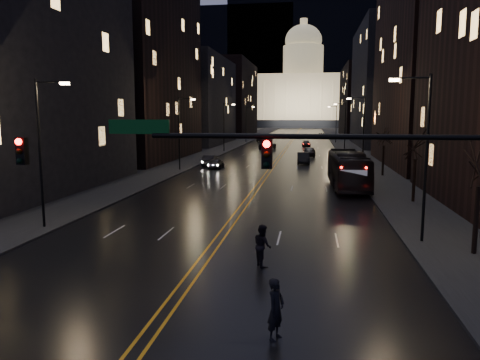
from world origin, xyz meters
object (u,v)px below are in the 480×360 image
at_px(oncoming_car_a, 216,163).
at_px(receding_car_a, 303,158).
at_px(pedestrian_a, 276,309).
at_px(bus, 348,170).
at_px(oncoming_car_b, 210,160).
at_px(traffic_signal, 339,170).
at_px(pedestrian_b, 263,245).

bearing_deg(oncoming_car_a, receding_car_a, -143.54).
bearing_deg(pedestrian_a, bus, 16.72).
relative_size(oncoming_car_b, pedestrian_a, 2.27).
xyz_separation_m(oncoming_car_a, pedestrian_a, (10.97, -44.79, 0.30)).
relative_size(traffic_signal, pedestrian_b, 8.87).
bearing_deg(bus, pedestrian_b, -104.93).
bearing_deg(pedestrian_b, oncoming_car_a, -12.80).
bearing_deg(traffic_signal, pedestrian_a, -133.76).
bearing_deg(oncoming_car_b, receding_car_a, -161.10).
distance_m(oncoming_car_a, receding_car_a, 13.44).
distance_m(traffic_signal, receding_car_a, 50.76).
distance_m(traffic_signal, bus, 29.66).
bearing_deg(oncoming_car_a, pedestrian_b, 105.81).
xyz_separation_m(traffic_signal, pedestrian_a, (-1.91, -2.00, -4.12)).
bearing_deg(bus, pedestrian_a, -100.08).
distance_m(traffic_signal, pedestrian_a, 4.96).
relative_size(bus, receding_car_a, 2.58).
bearing_deg(bus, receding_car_a, 100.09).
xyz_separation_m(oncoming_car_a, oncoming_car_b, (-1.52, 3.39, 0.06)).
height_order(bus, oncoming_car_a, bus).
distance_m(pedestrian_a, pedestrian_b, 7.09).
xyz_separation_m(oncoming_car_b, receding_car_a, (12.50, 4.36, 0.06)).
bearing_deg(traffic_signal, pedestrian_b, 121.27).
bearing_deg(receding_car_a, traffic_signal, -90.11).
bearing_deg(traffic_signal, receding_car_a, 92.16).
height_order(traffic_signal, oncoming_car_b, traffic_signal).
distance_m(traffic_signal, oncoming_car_b, 48.57).
distance_m(bus, oncoming_car_b, 23.94).
bearing_deg(receding_car_a, oncoming_car_a, -147.03).
xyz_separation_m(oncoming_car_a, receding_car_a, (10.97, 7.75, 0.12)).
bearing_deg(oncoming_car_a, oncoming_car_b, -64.60).
distance_m(traffic_signal, oncoming_car_a, 44.91).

